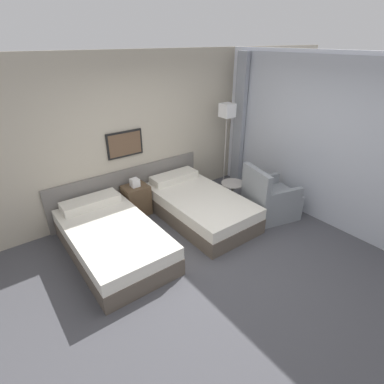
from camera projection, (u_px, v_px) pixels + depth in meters
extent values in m
plane|color=#47474C|center=(218.00, 262.00, 4.28)|extent=(16.00, 16.00, 0.00)
cube|color=#B7AD99|center=(138.00, 135.00, 5.19)|extent=(10.00, 0.06, 2.70)
cube|color=slate|center=(130.00, 189.00, 5.44)|extent=(2.90, 0.04, 0.80)
cube|color=black|center=(125.00, 144.00, 5.06)|extent=(0.64, 0.03, 0.44)
cube|color=brown|center=(125.00, 144.00, 5.04)|extent=(0.58, 0.01, 0.38)
cube|color=white|center=(334.00, 144.00, 4.73)|extent=(0.06, 4.64, 2.70)
cube|color=#B2B7C1|center=(332.00, 147.00, 4.71)|extent=(0.03, 4.26, 2.64)
cube|color=#8E939E|center=(239.00, 123.00, 6.06)|extent=(0.10, 0.24, 2.64)
cube|color=brown|center=(114.00, 245.00, 4.40)|extent=(1.13, 2.02, 0.26)
cube|color=silver|center=(112.00, 233.00, 4.30)|extent=(1.12, 2.00, 0.19)
cube|color=silver|center=(91.00, 202.00, 4.78)|extent=(0.90, 0.34, 0.13)
cube|color=brown|center=(199.00, 211.00, 5.26)|extent=(1.13, 2.02, 0.26)
cube|color=silver|center=(200.00, 200.00, 5.16)|extent=(1.12, 2.00, 0.19)
cube|color=silver|center=(174.00, 177.00, 5.64)|extent=(0.90, 0.34, 0.13)
cube|color=brown|center=(137.00, 200.00, 5.33)|extent=(0.43, 0.36, 0.55)
cube|color=white|center=(135.00, 183.00, 5.17)|extent=(0.14, 0.14, 0.14)
cylinder|color=#9E9993|center=(223.00, 188.00, 6.36)|extent=(0.24, 0.24, 0.02)
cylinder|color=#9E9993|center=(225.00, 154.00, 6.01)|extent=(0.02, 0.02, 1.49)
cube|color=white|center=(227.00, 110.00, 5.61)|extent=(0.24, 0.24, 0.25)
cylinder|color=gray|center=(231.00, 205.00, 5.71)|extent=(0.27, 0.27, 0.01)
cylinder|color=gray|center=(232.00, 194.00, 5.60)|extent=(0.05, 0.05, 0.45)
cylinder|color=gray|center=(233.00, 183.00, 5.49)|extent=(0.42, 0.42, 0.02)
cube|color=gray|center=(271.00, 204.00, 5.31)|extent=(0.96, 0.91, 0.45)
cube|color=gray|center=(256.00, 183.00, 4.97)|extent=(0.28, 0.73, 0.49)
cube|color=gray|center=(285.00, 196.00, 4.90)|extent=(0.69, 0.26, 0.18)
cube|color=gray|center=(262.00, 180.00, 5.43)|extent=(0.69, 0.26, 0.18)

